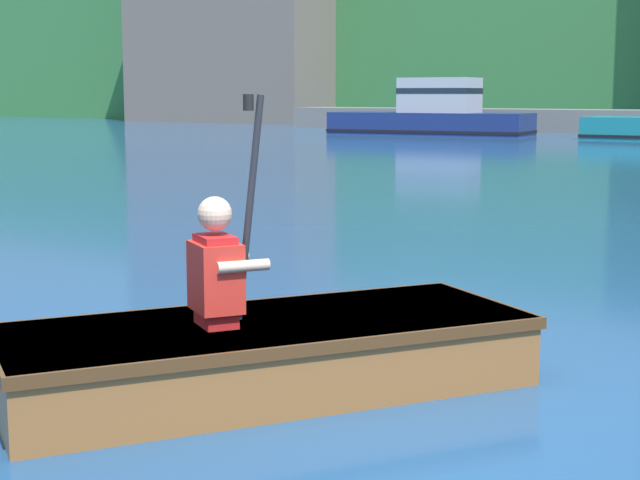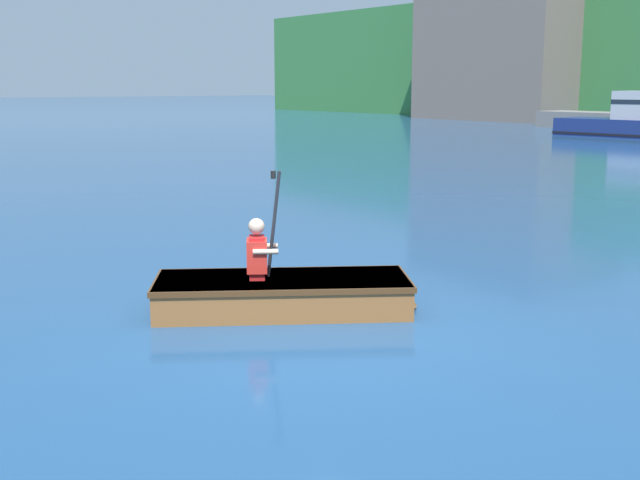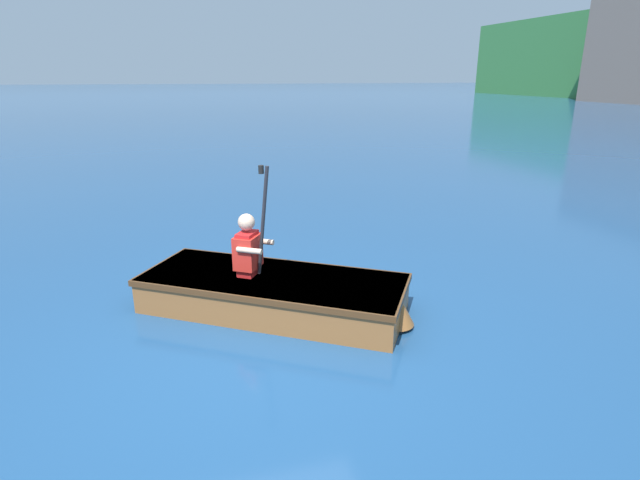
{
  "view_description": "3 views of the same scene",
  "coord_description": "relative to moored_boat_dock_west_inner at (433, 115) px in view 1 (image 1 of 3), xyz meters",
  "views": [
    {
      "loc": [
        2.0,
        -3.63,
        1.5
      ],
      "look_at": [
        -0.85,
        0.78,
        0.71
      ],
      "focal_mm": 55.0,
      "sensor_mm": 36.0,
      "label": 1
    },
    {
      "loc": [
        5.94,
        -4.38,
        2.37
      ],
      "look_at": [
        -0.85,
        0.78,
        0.71
      ],
      "focal_mm": 45.0,
      "sensor_mm": 36.0,
      "label": 2
    },
    {
      "loc": [
        3.79,
        -0.55,
        2.31
      ],
      "look_at": [
        -0.85,
        0.78,
        0.71
      ],
      "focal_mm": 28.0,
      "sensor_mm": 36.0,
      "label": 3
    }
  ],
  "objects": [
    {
      "name": "moored_boat_dock_west_inner",
      "position": [
        0.0,
        0.0,
        0.0
      ],
      "size": [
        7.67,
        3.06,
        2.09
      ],
      "color": "navy",
      "rests_on": "ground"
    },
    {
      "name": "person_paddler",
      "position": [
        13.35,
        -29.32,
        -0.08
      ],
      "size": [
        0.45,
        0.45,
        1.13
      ],
      "color": "red",
      "rests_on": "rowboat_foreground"
    },
    {
      "name": "rowboat_foreground",
      "position": [
        13.52,
        -29.07,
        -0.52
      ],
      "size": [
        2.33,
        2.81,
        0.36
      ],
      "color": "#935B2D",
      "rests_on": "ground"
    },
    {
      "name": "ground_plane",
      "position": [
        14.34,
        -29.38,
        -0.73
      ],
      "size": [
        300.0,
        300.0,
        0.0
      ],
      "primitive_type": "plane",
      "color": "navy"
    },
    {
      "name": "waterfront_warehouse_left",
      "position": [
        -16.74,
        12.02,
        4.8
      ],
      "size": [
        11.72,
        10.31,
        11.05
      ],
      "color": "#75665B",
      "rests_on": "ground"
    }
  ]
}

